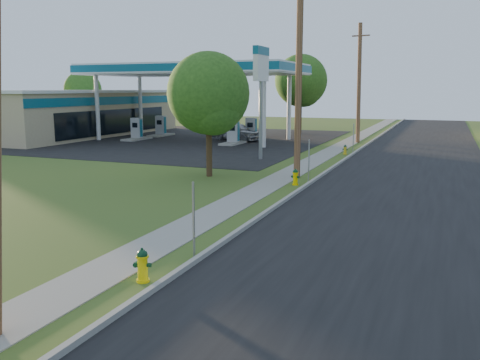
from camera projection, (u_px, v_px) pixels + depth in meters
name	position (u px, v px, depth m)	size (l,w,h in m)	color
ground_plane	(80.00, 323.00, 9.51)	(140.00, 140.00, 0.00)	#395722
road	(387.00, 220.00, 16.96)	(8.00, 120.00, 0.02)	black
curb	(273.00, 208.00, 18.43)	(0.15, 120.00, 0.15)	gray
sidewalk	(229.00, 205.00, 19.09)	(1.50, 120.00, 0.03)	gray
forecourt	(174.00, 139.00, 44.61)	(26.00, 28.00, 0.02)	black
utility_pole_mid	(299.00, 76.00, 24.36)	(1.40, 0.32, 9.80)	brown
utility_pole_far	(359.00, 83.00, 40.81)	(1.40, 0.32, 9.50)	brown
sign_post_near	(194.00, 220.00, 13.07)	(0.05, 0.04, 2.00)	gray
sign_post_mid	(309.00, 161.00, 23.83)	(0.05, 0.04, 2.00)	gray
sign_post_far	(353.00, 138.00, 34.96)	(0.05, 0.04, 2.00)	gray
gas_canopy	(193.00, 70.00, 42.84)	(18.18, 9.18, 6.40)	silver
fuel_pump_nw	(137.00, 132.00, 43.59)	(1.20, 3.20, 1.90)	gray
fuel_pump_ne	(233.00, 135.00, 40.26)	(1.20, 3.20, 1.90)	gray
fuel_pump_sw	(161.00, 128.00, 47.24)	(1.20, 3.20, 1.90)	gray
fuel_pump_se	(251.00, 131.00, 43.91)	(1.20, 3.20, 1.90)	gray
convenience_store	(72.00, 113.00, 48.30)	(10.40, 22.40, 4.25)	tan
price_pylon	(261.00, 71.00, 30.74)	(0.34, 2.04, 6.85)	gray
tree_verge	(210.00, 97.00, 24.79)	(4.06, 4.06, 6.16)	#372618
tree_lot	(302.00, 83.00, 49.17)	(5.07, 5.07, 7.69)	#372618
tree_back	(83.00, 91.00, 57.45)	(4.20, 4.20, 6.36)	#372618
hydrant_near	(142.00, 265.00, 11.48)	(0.42, 0.37, 0.80)	yellow
hydrant_mid	(295.00, 177.00, 23.13)	(0.40, 0.35, 0.76)	#FFD800
hydrant_far	(345.00, 150.00, 34.02)	(0.35, 0.31, 0.67)	gold
car_silver	(236.00, 131.00, 43.11)	(1.84, 4.58, 1.56)	#9EA0A5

